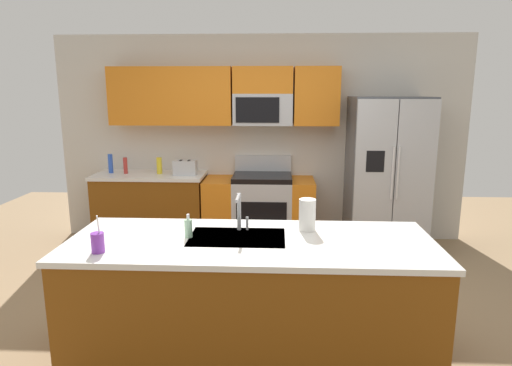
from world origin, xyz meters
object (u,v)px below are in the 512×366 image
object	(u,v)px
bottle_yellow	(159,166)
bottle_blue	(111,164)
pepper_mill	(125,166)
paper_towel_roll	(307,215)
sink_faucet	(240,209)
drink_cup_purple	(98,242)
range_oven	(259,210)
toaster	(185,168)
refrigerator	(387,175)
soap_dispenser	(188,228)

from	to	relation	value
bottle_yellow	bottle_blue	bearing A→B (deg)	177.67
pepper_mill	paper_towel_roll	distance (m)	3.04
pepper_mill	sink_faucet	distance (m)	2.74
drink_cup_purple	paper_towel_roll	bearing A→B (deg)	20.73
range_oven	pepper_mill	xyz separation A→B (m)	(-1.67, -0.00, 0.56)
toaster	bottle_blue	xyz separation A→B (m)	(-0.96, 0.09, 0.03)
refrigerator	soap_dispenser	xyz separation A→B (m)	(-1.94, -2.31, 0.04)
refrigerator	range_oven	bearing A→B (deg)	177.31
bottle_yellow	sink_faucet	bearing A→B (deg)	-61.87
bottle_yellow	drink_cup_purple	world-z (taller)	drink_cup_purple
bottle_yellow	bottle_blue	xyz separation A→B (m)	(-0.63, 0.03, 0.02)
refrigerator	bottle_blue	world-z (taller)	refrigerator
sink_faucet	range_oven	bearing A→B (deg)	88.54
range_oven	paper_towel_roll	size ratio (longest dim) A/B	5.67
drink_cup_purple	bottle_blue	bearing A→B (deg)	108.99
drink_cup_purple	soap_dispenser	size ratio (longest dim) A/B	1.48
bottle_yellow	soap_dispenser	xyz separation A→B (m)	(0.84, -2.39, -0.03)
toaster	sink_faucet	size ratio (longest dim) A/B	0.99
bottle_blue	soap_dispenser	xyz separation A→B (m)	(1.47, -2.41, -0.05)
toaster	bottle_yellow	distance (m)	0.34
sink_faucet	drink_cup_purple	xyz separation A→B (m)	(-0.87, -0.49, -0.10)
pepper_mill	sink_faucet	bearing A→B (deg)	-53.89
pepper_mill	sink_faucet	world-z (taller)	sink_faucet
bottle_yellow	paper_towel_roll	world-z (taller)	paper_towel_roll
bottle_yellow	soap_dispenser	bearing A→B (deg)	-70.62
toaster	bottle_blue	bearing A→B (deg)	174.69
drink_cup_purple	paper_towel_roll	xyz separation A→B (m)	(1.38, 0.52, 0.05)
bottle_yellow	soap_dispenser	size ratio (longest dim) A/B	1.20
toaster	bottle_blue	world-z (taller)	bottle_blue
toaster	soap_dispenser	bearing A→B (deg)	-77.82
range_oven	paper_towel_roll	xyz separation A→B (m)	(0.44, -2.18, 0.58)
pepper_mill	sink_faucet	xyz separation A→B (m)	(1.62, -2.21, 0.07)
pepper_mill	drink_cup_purple	world-z (taller)	drink_cup_purple
bottle_yellow	soap_dispenser	world-z (taller)	bottle_yellow
pepper_mill	bottle_blue	distance (m)	0.21
bottle_blue	pepper_mill	bearing A→B (deg)	-11.08
drink_cup_purple	paper_towel_roll	world-z (taller)	drink_cup_purple
toaster	drink_cup_purple	bearing A→B (deg)	-90.47
pepper_mill	drink_cup_purple	distance (m)	2.80
bottle_blue	sink_faucet	size ratio (longest dim) A/B	0.84
toaster	sink_faucet	xyz separation A→B (m)	(0.85, -2.16, 0.08)
sink_faucet	soap_dispenser	size ratio (longest dim) A/B	1.66
pepper_mill	soap_dispenser	bearing A→B (deg)	-61.97
paper_towel_roll	range_oven	bearing A→B (deg)	101.51
drink_cup_purple	refrigerator	bearing A→B (deg)	46.86
toaster	bottle_yellow	world-z (taller)	bottle_yellow
pepper_mill	bottle_blue	xyz separation A→B (m)	(-0.20, 0.04, 0.02)
drink_cup_purple	soap_dispenser	bearing A→B (deg)	31.89
refrigerator	drink_cup_purple	size ratio (longest dim) A/B	7.38
range_oven	toaster	distance (m)	1.06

